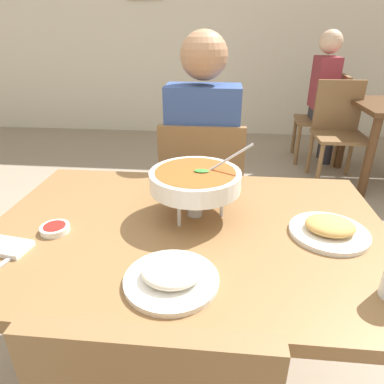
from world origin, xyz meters
The scene contains 14 objects.
ground_plane centered at (0.00, 0.00, 0.00)m, with size 16.00×16.00×0.00m, color gray.
cafe_rear_partition centered at (0.00, 3.77, 1.50)m, with size 10.00×0.10×3.00m, color beige.
dining_table_main centered at (0.00, 0.00, 0.63)m, with size 1.28×0.87×0.73m.
chair_diner_main centered at (0.00, 0.72, 0.51)m, with size 0.44×0.44×0.90m.
diner_main centered at (0.00, 0.75, 0.75)m, with size 0.40×0.45×1.31m.
curry_bowl centered at (0.02, 0.07, 0.86)m, with size 0.33×0.30×0.26m.
rice_plate centered at (-0.01, -0.28, 0.75)m, with size 0.24×0.24×0.06m.
appetizer_plate centered at (0.44, -0.01, 0.75)m, with size 0.24×0.24×0.06m.
sauce_dish centered at (-0.41, -0.07, 0.74)m, with size 0.09×0.09×0.02m.
napkin_folded centered at (-0.50, -0.18, 0.74)m, with size 0.12×0.08×0.02m, color white.
spoon_utensil centered at (-0.47, -0.23, 0.74)m, with size 0.01×0.17×0.01m, color silver.
chair_bg_middle centered at (1.18, 2.72, 0.51)m, with size 0.47×0.47×0.90m.
chair_bg_right centered at (1.15, 2.23, 0.51)m, with size 0.44×0.44×0.90m.
patron_bg_middle centered at (1.13, 2.72, 0.75)m, with size 0.45×0.40×1.31m.
Camera 1 is at (0.10, -0.94, 1.31)m, focal length 31.68 mm.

